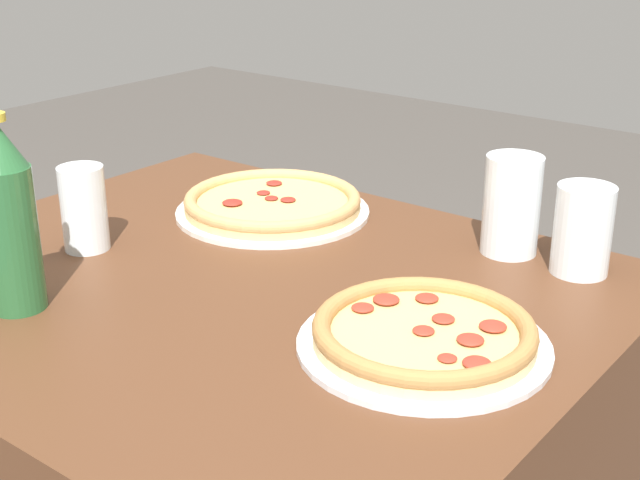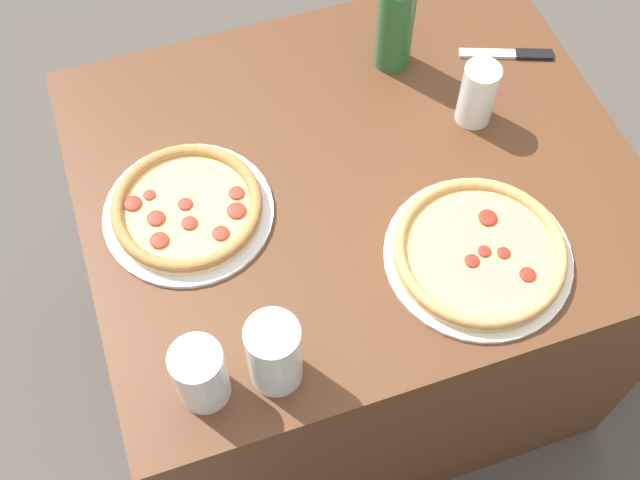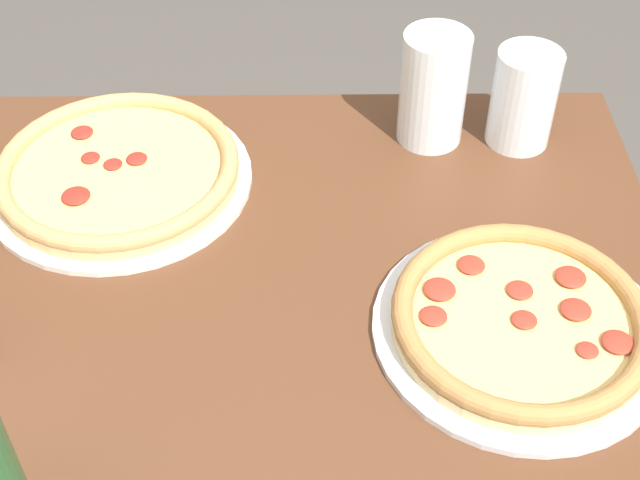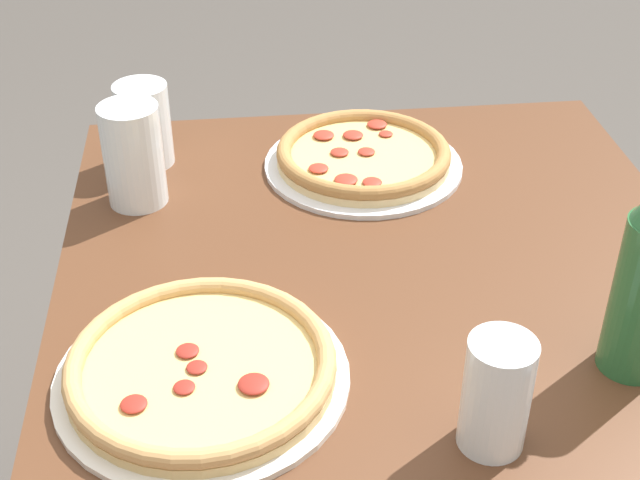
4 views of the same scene
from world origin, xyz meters
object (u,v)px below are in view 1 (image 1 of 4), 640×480
pizza_margherita (424,334)px  beer_bottle (8,219)px  pizza_pepperoni (273,204)px  glass_red_wine (582,233)px  glass_lemonade (84,211)px  glass_cola (511,208)px

pizza_margherita → beer_bottle: size_ratio=1.17×
pizza_pepperoni → beer_bottle: bearing=-93.2°
pizza_margherita → pizza_pepperoni: bearing=151.2°
pizza_pepperoni → glass_red_wine: 0.51m
pizza_pepperoni → glass_lemonade: (-0.12, -0.29, 0.04)m
glass_red_wine → pizza_margherita: bearing=-99.4°
pizza_margherita → glass_red_wine: 0.33m
pizza_margherita → glass_red_wine: (0.05, 0.33, 0.04)m
glass_red_wine → glass_lemonade: 0.72m
glass_lemonade → beer_bottle: size_ratio=0.50×
beer_bottle → glass_cola: bearing=53.6°
pizza_margherita → glass_cola: (-0.06, 0.33, 0.05)m
pizza_pepperoni → beer_bottle: (-0.03, -0.47, 0.10)m
glass_red_wine → glass_lemonade: size_ratio=0.99×
pizza_pepperoni → glass_red_wine: glass_red_wine is taller
pizza_margherita → beer_bottle: bearing=-154.3°
glass_cola → pizza_pepperoni: bearing=-167.0°
pizza_pepperoni → glass_red_wine: bearing=9.3°
glass_lemonade → beer_bottle: (0.09, -0.18, 0.06)m
pizza_margherita → glass_lemonade: 0.57m
pizza_margherita → glass_cola: bearing=100.0°
beer_bottle → pizza_margherita: bearing=25.7°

